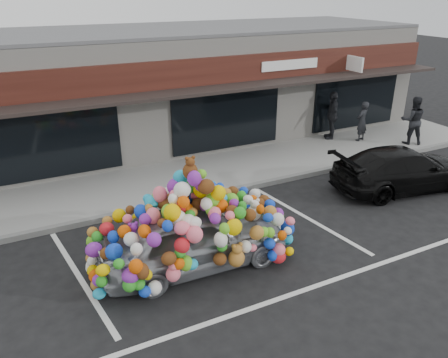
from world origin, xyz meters
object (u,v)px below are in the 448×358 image
toy_car (193,230)px  pedestrian_b (413,120)px  black_sedan (403,169)px  pedestrian_a (362,121)px  pedestrian_c (332,115)px

toy_car → pedestrian_b: size_ratio=2.46×
toy_car → black_sedan: size_ratio=1.01×
toy_car → pedestrian_a: 10.24m
pedestrian_a → black_sedan: bearing=46.7°
toy_car → pedestrian_c: (8.23, 5.42, 0.21)m
pedestrian_a → pedestrian_b: size_ratio=0.85×
toy_car → pedestrian_c: bearing=-54.9°
toy_car → pedestrian_b: toy_car is taller
toy_car → pedestrian_c: toy_car is taller
black_sedan → pedestrian_a: pedestrian_a is taller
black_sedan → pedestrian_b: (3.25, 2.66, 0.42)m
black_sedan → pedestrian_b: size_ratio=2.45×
pedestrian_b → toy_car: bearing=49.4°
pedestrian_a → pedestrian_b: 1.86m
black_sedan → pedestrian_b: pedestrian_b is taller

